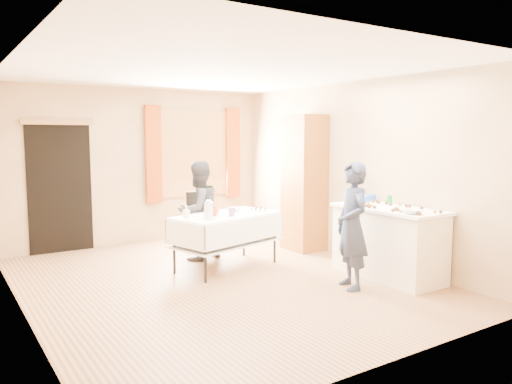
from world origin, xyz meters
TOP-DOWN VIEW (x-y plane):
  - floor at (0.00, 0.00)m, footprint 4.50×5.50m
  - ceiling at (0.00, 0.00)m, footprint 4.50×5.50m
  - wall_back at (0.00, 2.76)m, footprint 4.50×0.02m
  - wall_front at (0.00, -2.76)m, footprint 4.50×0.02m
  - wall_left at (-2.26, 0.00)m, footprint 0.02×5.50m
  - wall_right at (2.26, 0.00)m, footprint 0.02×5.50m
  - window_frame at (1.00, 2.72)m, footprint 1.32×0.06m
  - window_pane at (1.00, 2.71)m, footprint 1.20×0.02m
  - curtain_left at (0.22, 2.67)m, footprint 0.28×0.06m
  - curtain_right at (1.78, 2.67)m, footprint 0.28×0.06m
  - doorway at (-1.30, 2.73)m, footprint 0.95×0.04m
  - door_lintel at (-1.30, 2.70)m, footprint 1.05×0.06m
  - cabinet at (1.99, 0.80)m, footprint 0.50×0.60m
  - counter at (1.89, -1.05)m, footprint 0.69×1.46m
  - party_table at (0.38, 0.48)m, footprint 1.64×1.12m
  - chair at (0.47, 1.35)m, footprint 0.42×0.42m
  - girl at (1.17, -1.13)m, footprint 0.76×0.68m
  - woman at (0.28, 1.12)m, footprint 0.98×0.90m
  - soda_can at (2.08, -0.88)m, footprint 0.09×0.09m
  - mixing_bowl at (1.68, -1.57)m, footprint 0.41×0.41m
  - foam_block at (1.86, -0.48)m, footprint 0.17×0.14m
  - blue_basket at (2.09, -0.42)m, footprint 0.35×0.29m
  - pitcher at (-0.02, 0.24)m, footprint 0.13×0.13m
  - cup_red at (0.17, 0.45)m, footprint 0.15×0.15m
  - cup_rainbow at (0.36, 0.29)m, footprint 0.21×0.21m
  - small_bowl at (0.62, 0.65)m, footprint 0.32×0.32m
  - pastry_tray at (0.91, 0.49)m, footprint 0.31×0.25m
  - bottle at (-0.21, 0.49)m, footprint 0.07×0.07m
  - cake_balls at (1.82, -1.10)m, footprint 0.54×1.14m

SIDE VIEW (x-z plane):
  - floor at x=0.00m, z-range -0.02..0.00m
  - chair at x=0.47m, z-range -0.19..0.77m
  - party_table at x=0.38m, z-range 0.07..0.82m
  - counter at x=1.89m, z-range 0.00..0.91m
  - woman at x=0.28m, z-range 0.00..1.45m
  - girl at x=1.17m, z-range 0.00..1.51m
  - pastry_tray at x=0.91m, z-range 0.75..0.77m
  - small_bowl at x=0.62m, z-range 0.75..0.81m
  - cup_rainbow at x=0.36m, z-range 0.75..0.85m
  - cup_red at x=0.17m, z-range 0.75..0.86m
  - bottle at x=-0.21m, z-range 0.75..0.91m
  - pitcher at x=-0.02m, z-range 0.75..0.97m
  - cake_balls at x=1.82m, z-range 0.91..0.95m
  - mixing_bowl at x=1.68m, z-range 0.91..0.97m
  - foam_block at x=1.86m, z-range 0.91..0.99m
  - blue_basket at x=2.09m, z-range 0.91..0.99m
  - soda_can at x=2.08m, z-range 0.91..1.03m
  - doorway at x=-1.30m, z-range 0.00..2.00m
  - cabinet at x=1.99m, z-range 0.00..2.14m
  - wall_back at x=0.00m, z-range 0.00..2.60m
  - wall_front at x=0.00m, z-range 0.00..2.60m
  - wall_left at x=-2.26m, z-range 0.00..2.60m
  - wall_right at x=2.26m, z-range 0.00..2.60m
  - window_frame at x=1.00m, z-range 0.74..2.26m
  - window_pane at x=1.00m, z-range 0.80..2.20m
  - curtain_left at x=0.22m, z-range 0.67..2.33m
  - curtain_right at x=1.78m, z-range 0.67..2.33m
  - door_lintel at x=-1.30m, z-range 1.98..2.06m
  - ceiling at x=0.00m, z-range 2.60..2.62m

